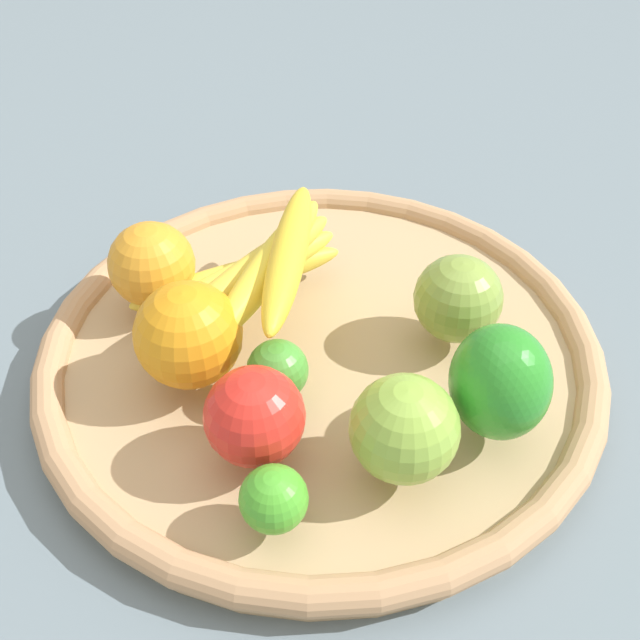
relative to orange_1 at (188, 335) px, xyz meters
name	(u,v)px	position (x,y,z in m)	size (l,w,h in m)	color
ground_plane	(320,369)	(0.02, -0.10, -0.08)	(2.40, 2.40, 0.00)	slate
basket	(320,354)	(0.02, -0.10, -0.06)	(0.46, 0.46, 0.04)	tan
orange_1	(188,335)	(0.00, 0.00, 0.00)	(0.08, 0.08, 0.08)	orange
lime_1	(274,499)	(-0.14, -0.05, -0.02)	(0.04, 0.04, 0.04)	green
orange_0	(152,265)	(0.09, 0.03, 0.00)	(0.07, 0.07, 0.07)	orange
apple_2	(458,299)	(0.01, -0.21, -0.01)	(0.07, 0.07, 0.07)	#82A141
banana_bunch	(259,269)	(0.07, -0.06, 0.00)	(0.19, 0.19, 0.08)	yellow
lime_0	(277,370)	(-0.03, -0.06, -0.02)	(0.05, 0.05, 0.05)	green
apple_1	(404,429)	(-0.11, -0.14, 0.00)	(0.07, 0.07, 0.07)	#8AB541
apple_0	(255,416)	(-0.08, -0.04, -0.01)	(0.07, 0.07, 0.07)	red
bell_pepper	(500,382)	(-0.09, -0.21, 0.00)	(0.08, 0.07, 0.09)	#2C9029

